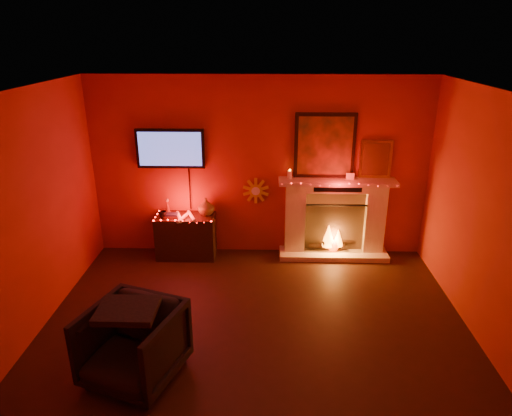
{
  "coord_description": "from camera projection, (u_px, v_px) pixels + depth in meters",
  "views": [
    {
      "loc": [
        0.13,
        -4.03,
        3.25
      ],
      "look_at": [
        -0.03,
        1.7,
        1.02
      ],
      "focal_mm": 32.0,
      "sensor_mm": 36.0,
      "label": 1
    }
  ],
  "objects": [
    {
      "name": "sunburst_clock",
      "position": [
        256.0,
        191.0,
        6.88
      ],
      "size": [
        0.4,
        0.03,
        0.4
      ],
      "color": "gold",
      "rests_on": "room"
    },
    {
      "name": "armchair",
      "position": [
        133.0,
        344.0,
        4.45
      ],
      "size": [
        1.08,
        1.09,
        0.79
      ],
      "primitive_type": "imported",
      "rotation": [
        0.0,
        0.0,
        -0.34
      ],
      "color": "black",
      "rests_on": "floor"
    },
    {
      "name": "fireplace",
      "position": [
        335.0,
        211.0,
        6.87
      ],
      "size": [
        1.72,
        0.4,
        2.18
      ],
      "color": "beige",
      "rests_on": "floor"
    },
    {
      "name": "room",
      "position": [
        254.0,
        240.0,
        4.45
      ],
      "size": [
        5.0,
        5.0,
        5.0
      ],
      "color": "black",
      "rests_on": "ground"
    },
    {
      "name": "tv",
      "position": [
        170.0,
        149.0,
        6.66
      ],
      "size": [
        1.0,
        0.07,
        1.24
      ],
      "color": "black",
      "rests_on": "room"
    },
    {
      "name": "console_table",
      "position": [
        187.0,
        234.0,
        6.93
      ],
      "size": [
        0.88,
        0.53,
        0.93
      ],
      "color": "black",
      "rests_on": "floor"
    }
  ]
}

